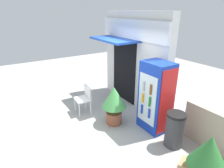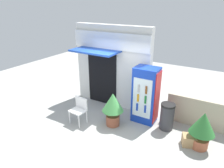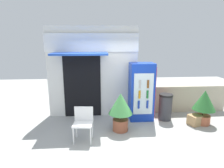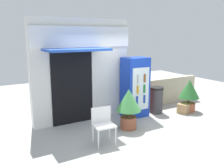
{
  "view_description": "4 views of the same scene",
  "coord_description": "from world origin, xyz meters",
  "views": [
    {
      "loc": [
        3.92,
        -2.05,
        2.96
      ],
      "look_at": [
        0.05,
        0.43,
        1.13
      ],
      "focal_mm": 30.31,
      "sensor_mm": 36.0,
      "label": 1
    },
    {
      "loc": [
        2.9,
        -4.29,
        3.62
      ],
      "look_at": [
        0.02,
        0.6,
        1.3
      ],
      "focal_mm": 32.4,
      "sensor_mm": 36.0,
      "label": 2
    },
    {
      "loc": [
        -0.44,
        -4.33,
        2.45
      ],
      "look_at": [
        -0.06,
        0.66,
        1.29
      ],
      "focal_mm": 29.62,
      "sensor_mm": 36.0,
      "label": 3
    },
    {
      "loc": [
        -3.24,
        -4.53,
        2.48
      ],
      "look_at": [
        -0.35,
        0.44,
        1.27
      ],
      "focal_mm": 38.05,
      "sensor_mm": 36.0,
      "label": 4
    }
  ],
  "objects": [
    {
      "name": "potted_plant_curbside",
      "position": [
        2.69,
        0.67,
        0.65
      ],
      "size": [
        0.65,
        0.65,
        1.05
      ],
      "color": "#AD5B3D",
      "rests_on": "ground"
    },
    {
      "name": "drink_cooler",
      "position": [
        0.91,
        1.19,
        0.9
      ],
      "size": [
        0.76,
        0.62,
        1.81
      ],
      "color": "#1438B2",
      "rests_on": "ground"
    },
    {
      "name": "storefront_building",
      "position": [
        -0.64,
        1.67,
        1.52
      ],
      "size": [
        2.9,
        1.1,
        2.92
      ],
      "color": "silver",
      "rests_on": "ground"
    },
    {
      "name": "trash_bin",
      "position": [
        1.67,
        1.08,
        0.42
      ],
      "size": [
        0.43,
        0.43,
        0.84
      ],
      "color": "#38383D",
      "rests_on": "ground"
    },
    {
      "name": "stone_boundary_wall",
      "position": [
        2.77,
        1.72,
        0.46
      ],
      "size": [
        2.54,
        0.2,
        0.93
      ],
      "primitive_type": "cube",
      "color": "#B7AD93",
      "rests_on": "ground"
    },
    {
      "name": "cardboard_box",
      "position": [
        2.43,
        0.62,
        0.15
      ],
      "size": [
        0.43,
        0.42,
        0.3
      ],
      "primitive_type": "cube",
      "rotation": [
        0.0,
        0.0,
        0.34
      ],
      "color": "tan",
      "rests_on": "ground"
    },
    {
      "name": "ground",
      "position": [
        0.0,
        0.0,
        0.0
      ],
      "size": [
        16.0,
        16.0,
        0.0
      ],
      "primitive_type": "plane",
      "color": "#A3A39E"
    },
    {
      "name": "plastic_chair",
      "position": [
        -0.84,
        0.02,
        0.5
      ],
      "size": [
        0.51,
        0.44,
        0.84
      ],
      "color": "white",
      "rests_on": "ground"
    },
    {
      "name": "potted_plant_near_shop",
      "position": [
        0.15,
        0.43,
        0.67
      ],
      "size": [
        0.66,
        0.66,
        1.08
      ],
      "color": "#995138",
      "rests_on": "ground"
    }
  ]
}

